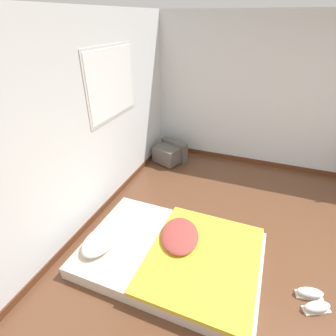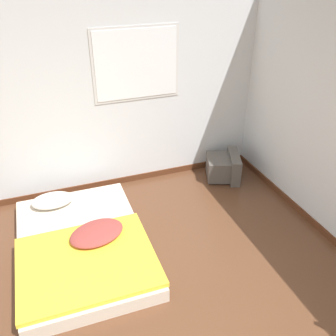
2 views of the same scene
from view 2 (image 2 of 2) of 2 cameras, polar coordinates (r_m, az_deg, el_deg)
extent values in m
cube|color=silver|center=(4.95, -14.59, 9.59)|extent=(7.54, 0.06, 2.60)
cube|color=#562D19|center=(5.47, -12.86, -2.92)|extent=(7.54, 0.02, 0.09)
cube|color=silver|center=(4.94, -4.83, 15.46)|extent=(1.15, 0.01, 0.94)
cube|color=white|center=(4.94, -4.81, 15.45)|extent=(1.08, 0.01, 0.87)
cube|color=beige|center=(4.43, -12.93, -11.37)|extent=(1.39, 2.04, 0.16)
ellipsoid|color=silver|center=(4.97, -17.20, -4.73)|extent=(0.52, 0.34, 0.14)
cube|color=yellow|center=(4.08, -12.27, -13.71)|extent=(1.41, 1.19, 0.05)
ellipsoid|color=#993D38|center=(4.30, -10.81, -9.68)|extent=(0.72, 0.60, 0.11)
cube|color=#56514C|center=(5.62, 7.64, 0.15)|extent=(0.46, 0.55, 0.31)
cube|color=#56514C|center=(5.64, 9.96, 0.28)|extent=(0.33, 0.58, 0.38)
cube|color=black|center=(5.65, 10.69, 0.36)|extent=(0.17, 0.44, 0.28)
camera|label=1|loc=(3.20, -54.97, 9.31)|focal=28.00mm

